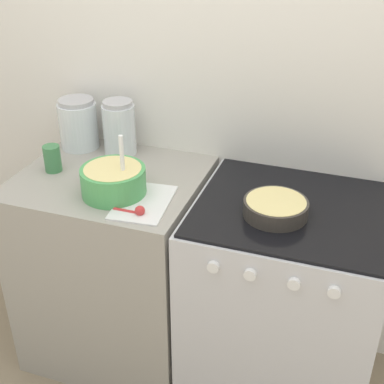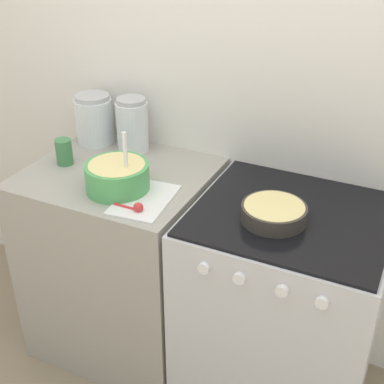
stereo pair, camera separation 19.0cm
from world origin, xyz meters
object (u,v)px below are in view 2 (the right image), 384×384
baking_pan (274,213)px  tin_can (64,152)px  stove (282,309)px  mixing_bowl (117,175)px  storage_jar_left (94,122)px  storage_jar_middle (132,128)px

baking_pan → tin_can: size_ratio=2.09×
baking_pan → stove: bearing=58.0°
mixing_bowl → storage_jar_left: size_ratio=1.11×
baking_pan → storage_jar_left: storage_jar_left is taller
storage_jar_left → storage_jar_middle: storage_jar_middle is taller
stove → mixing_bowl: mixing_bowl is taller
baking_pan → tin_can: tin_can is taller
tin_can → storage_jar_left: bearing=93.2°
stove → baking_pan: baking_pan is taller
mixing_bowl → storage_jar_middle: 0.36m
storage_jar_left → storage_jar_middle: size_ratio=0.93×
stove → mixing_bowl: size_ratio=3.67×
stove → tin_can: size_ratio=8.23×
baking_pan → storage_jar_left: size_ratio=1.03×
storage_jar_middle → stove: bearing=-15.4°
storage_jar_middle → storage_jar_left: bearing=180.0°
mixing_bowl → tin_can: bearing=163.8°
mixing_bowl → storage_jar_left: bearing=134.7°
stove → storage_jar_left: size_ratio=4.06×
mixing_bowl → baking_pan: bearing=4.4°
storage_jar_left → stove: bearing=-12.4°
storage_jar_middle → baking_pan: bearing=-21.5°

